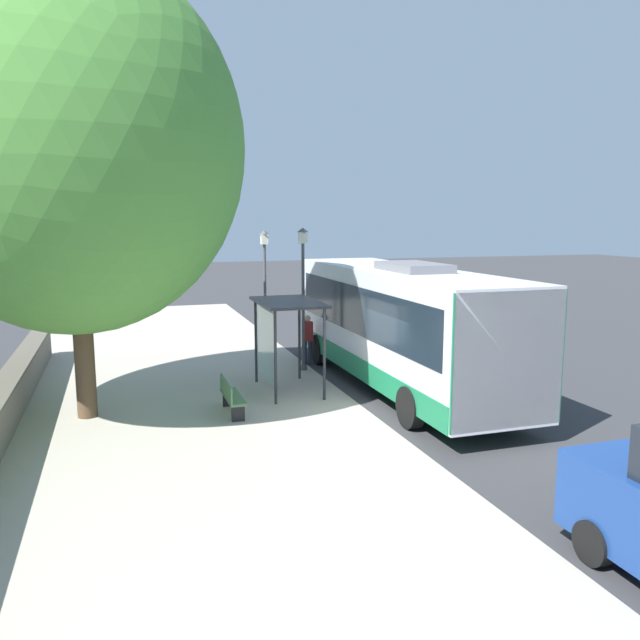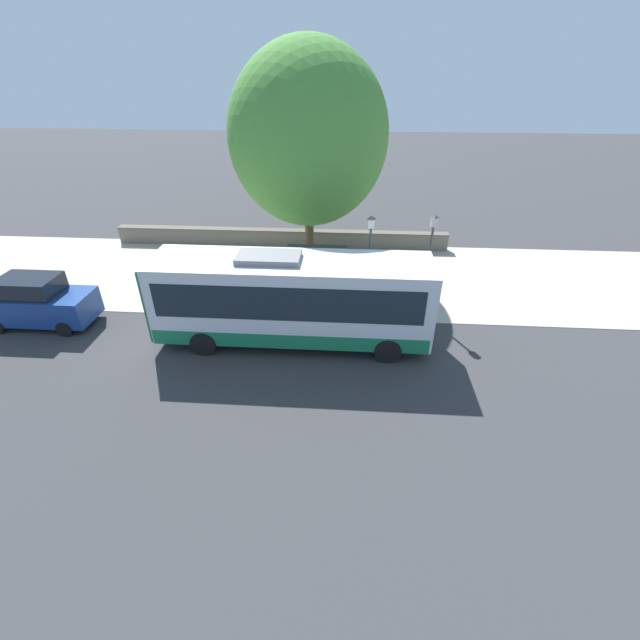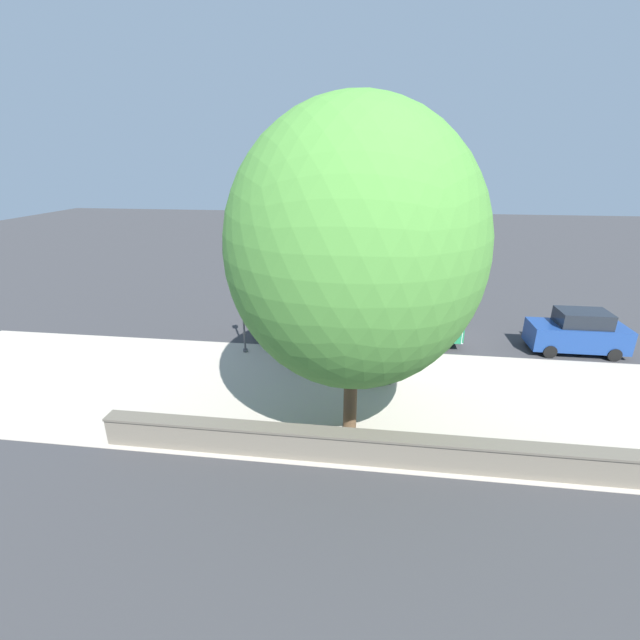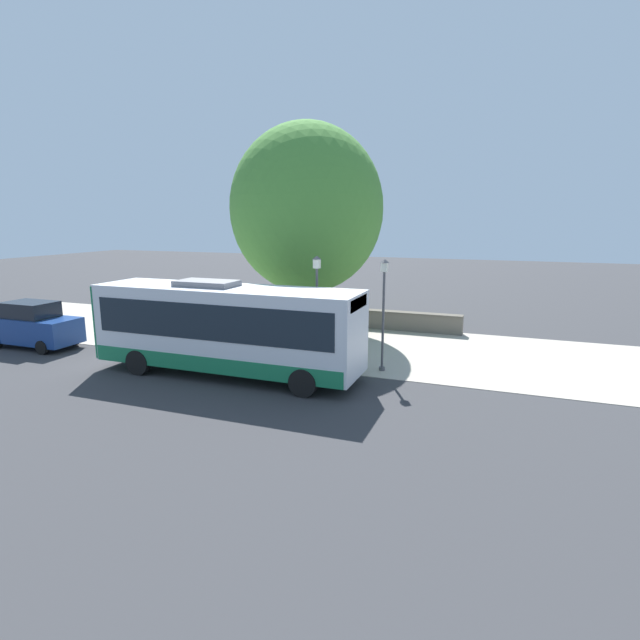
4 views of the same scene
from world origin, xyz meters
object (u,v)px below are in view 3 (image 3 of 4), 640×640
Objects in this scene: pedestrian at (285,328)px; street_lamp_far at (242,302)px; bus at (359,304)px; parked_car_behind_bus at (578,333)px; bus_shelter at (340,321)px; shade_tree at (355,249)px; bench at (375,373)px; street_lamp_near at (297,299)px.

pedestrian is 0.38× the size of street_lamp_far.
bus is 10.88m from parked_car_behind_bus.
pedestrian is 14.59m from parked_car_behind_bus.
bus is 3.90× the size of bus_shelter.
shade_tree is at bearing 126.32° from parked_car_behind_bus.
bus is 6.51× the size of bench.
bus_shelter is 2.94m from bench.
bus reaches higher than bus_shelter.
bus is 2.35× the size of parked_car_behind_bus.
parked_car_behind_bus is at bearing -76.71° from bus_shelter.
pedestrian is at bearing 113.67° from bus.
bench is at bearing -169.46° from bus.
street_lamp_near is at bearing 25.31° from shade_tree.
bus_shelter is at bearing -119.15° from street_lamp_near.
parked_car_behind_bus is (2.13, -16.36, -1.60)m from street_lamp_far.
street_lamp_near is at bearing 52.21° from bench.
bus is 5.30m from bench.
shade_tree reaches higher than bench.
pedestrian is at bearing 94.39° from parked_car_behind_bus.
pedestrian is 5.78m from bench.
street_lamp_near is at bearing 60.85° from bus_shelter.
street_lamp_far is at bearing 69.78° from bench.
bus is at bearing -12.66° from bus_shelter.
street_lamp_far is (-0.66, 2.54, -0.06)m from street_lamp_near.
bus_shelter is 1.67× the size of bench.
bus is at bearing 10.54° from bench.
street_lamp_far reaches higher than bus.
pedestrian is (1.62, 2.98, -1.13)m from bus_shelter.
street_lamp_far is 8.92m from shade_tree.
shade_tree is at bearing -135.99° from street_lamp_far.
shade_tree reaches higher than bus.
bus is 6.24× the size of pedestrian.
shade_tree is 14.44m from parked_car_behind_bus.
street_lamp_far reaches higher than pedestrian.
bus_shelter is (-3.24, 0.73, 0.22)m from bus.
shade_tree reaches higher than parked_car_behind_bus.
bench is at bearing -14.34° from shade_tree.
street_lamp_near is 8.07m from shade_tree.
parked_car_behind_bus is (-0.51, -10.83, -0.86)m from bus.
street_lamp_near is at bearing -116.17° from pedestrian.
shade_tree is at bearing -154.69° from street_lamp_near.
bench is (-1.78, -1.66, -1.65)m from bus_shelter.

